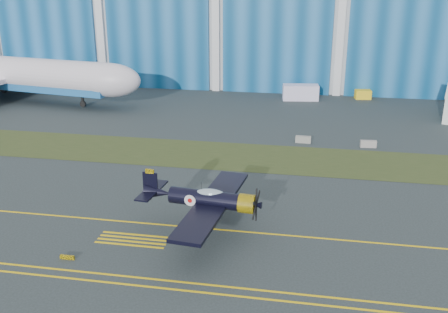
# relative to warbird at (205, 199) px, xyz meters

# --- Properties ---
(ground) EXTENTS (260.00, 260.00, 0.00)m
(ground) POSITION_rel_warbird_xyz_m (12.21, 5.68, -3.20)
(ground) COLOR #2F383A
(ground) RESTS_ON ground
(grass_median) EXTENTS (260.00, 10.00, 0.02)m
(grass_median) POSITION_rel_warbird_xyz_m (12.21, 19.68, -3.18)
(grass_median) COLOR #475128
(grass_median) RESTS_ON ground
(hangar) EXTENTS (220.00, 45.70, 30.00)m
(hangar) POSITION_rel_warbird_xyz_m (12.21, 77.46, 11.76)
(hangar) COLOR silver
(hangar) RESTS_ON ground
(taxiway_centreline) EXTENTS (200.00, 0.20, 0.02)m
(taxiway_centreline) POSITION_rel_warbird_xyz_m (12.21, 0.68, -3.19)
(taxiway_centreline) COLOR yellow
(taxiway_centreline) RESTS_ON ground
(edge_line_near) EXTENTS (80.00, 0.20, 0.02)m
(edge_line_near) POSITION_rel_warbird_xyz_m (12.21, -8.82, -3.19)
(edge_line_near) COLOR yellow
(edge_line_near) RESTS_ON ground
(edge_line_far) EXTENTS (80.00, 0.20, 0.02)m
(edge_line_far) POSITION_rel_warbird_xyz_m (12.21, -7.82, -3.19)
(edge_line_far) COLOR yellow
(edge_line_far) RESTS_ON ground
(hold_short_ladder) EXTENTS (6.00, 2.40, 0.02)m
(hold_short_ladder) POSITION_rel_warbird_xyz_m (-5.79, -2.42, -3.19)
(hold_short_ladder) COLOR yellow
(hold_short_ladder) RESTS_ON ground
(guard_board_left) EXTENTS (1.20, 0.15, 0.35)m
(guard_board_left) POSITION_rel_warbird_xyz_m (-9.79, -6.32, -3.03)
(guard_board_left) COLOR yellow
(guard_board_left) RESTS_ON ground
(warbird) EXTENTS (13.19, 15.37, 4.22)m
(warbird) POSITION_rel_warbird_xyz_m (0.00, 0.00, 0.00)
(warbird) COLOR black
(warbird) RESTS_ON ground
(shipping_container) EXTENTS (6.36, 3.25, 2.63)m
(shipping_container) POSITION_rel_warbird_xyz_m (6.01, 50.32, -1.89)
(shipping_container) COLOR white
(shipping_container) RESTS_ON ground
(tug) EXTENTS (2.91, 2.07, 1.56)m
(tug) POSITION_rel_warbird_xyz_m (16.75, 53.02, -2.42)
(tug) COLOR yellow
(tug) RESTS_ON ground
(barrier_a) EXTENTS (2.03, 0.70, 0.90)m
(barrier_a) POSITION_rel_warbird_xyz_m (7.40, 26.46, -2.75)
(barrier_a) COLOR gray
(barrier_a) RESTS_ON ground
(barrier_b) EXTENTS (2.04, 0.75, 0.90)m
(barrier_b) POSITION_rel_warbird_xyz_m (15.67, 26.07, -2.75)
(barrier_b) COLOR #9A938F
(barrier_b) RESTS_ON ground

